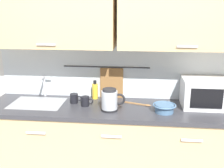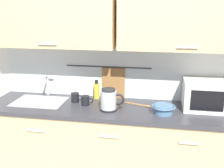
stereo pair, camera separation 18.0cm
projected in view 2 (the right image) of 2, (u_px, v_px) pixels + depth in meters
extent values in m
cube|color=tan|center=(115.00, 150.00, 2.76)|extent=(2.50, 0.60, 0.86)
cube|color=#B7B7BC|center=(35.00, 130.00, 2.50)|extent=(0.18, 0.02, 0.02)
cube|color=#B7B7BC|center=(109.00, 136.00, 2.38)|extent=(0.18, 0.02, 0.02)
cube|color=#B7B7BC|center=(190.00, 143.00, 2.26)|extent=(0.18, 0.02, 0.02)
cube|color=#333338|center=(115.00, 109.00, 2.64)|extent=(2.53, 0.63, 0.04)
cube|color=#9EA0A5|center=(40.00, 105.00, 2.80)|extent=(0.52, 0.38, 0.09)
cube|color=silver|center=(120.00, 65.00, 2.85)|extent=(3.70, 0.06, 2.50)
cube|color=silver|center=(120.00, 72.00, 2.84)|extent=(2.50, 0.01, 0.55)
cube|color=tan|center=(53.00, 10.00, 2.62)|extent=(1.23, 0.33, 0.70)
cube|color=#B7B7BC|center=(47.00, 44.00, 2.54)|extent=(0.18, 0.01, 0.02)
cube|color=tan|center=(188.00, 11.00, 2.41)|extent=(1.23, 0.33, 0.70)
cube|color=#B7B7BC|center=(187.00, 47.00, 2.32)|extent=(0.18, 0.01, 0.02)
cylinder|color=#333338|center=(108.00, 67.00, 2.83)|extent=(0.90, 0.01, 0.01)
cube|color=olive|center=(113.00, 84.00, 2.87)|extent=(0.24, 0.02, 0.34)
cylinder|color=#B2B5BA|center=(48.00, 85.00, 2.97)|extent=(0.03, 0.03, 0.22)
cylinder|color=#B2B5BA|center=(44.00, 78.00, 2.87)|extent=(0.02, 0.16, 0.02)
cube|color=#B2B5BA|center=(51.00, 77.00, 2.94)|extent=(0.07, 0.02, 0.01)
cube|color=white|center=(208.00, 95.00, 2.55)|extent=(0.46, 0.34, 0.27)
cube|color=black|center=(207.00, 101.00, 2.39)|extent=(0.29, 0.01, 0.18)
cylinder|color=black|center=(108.00, 109.00, 2.55)|extent=(0.16, 0.16, 0.02)
cylinder|color=#B2B7BC|center=(108.00, 100.00, 2.52)|extent=(0.15, 0.15, 0.17)
cylinder|color=#262628|center=(108.00, 90.00, 2.50)|extent=(0.13, 0.13, 0.02)
torus|color=black|center=(118.00, 99.00, 2.50)|extent=(0.11, 0.02, 0.11)
cylinder|color=yellow|center=(97.00, 91.00, 2.86)|extent=(0.06, 0.06, 0.16)
cylinder|color=black|center=(96.00, 82.00, 2.84)|extent=(0.03, 0.03, 0.04)
cylinder|color=black|center=(75.00, 98.00, 2.76)|extent=(0.08, 0.08, 0.09)
torus|color=black|center=(80.00, 98.00, 2.75)|extent=(0.06, 0.01, 0.06)
cylinder|color=#4C7093|center=(163.00, 110.00, 2.46)|extent=(0.17, 0.17, 0.07)
torus|color=#4C7093|center=(164.00, 106.00, 2.45)|extent=(0.21, 0.21, 0.01)
cylinder|color=black|center=(85.00, 101.00, 2.67)|extent=(0.08, 0.08, 0.09)
torus|color=black|center=(90.00, 101.00, 2.66)|extent=(0.06, 0.01, 0.06)
cube|color=#9E7042|center=(135.00, 104.00, 2.70)|extent=(0.21, 0.09, 0.01)
ellipsoid|color=#9E7042|center=(148.00, 106.00, 2.63)|extent=(0.07, 0.06, 0.01)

